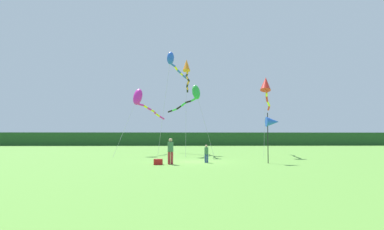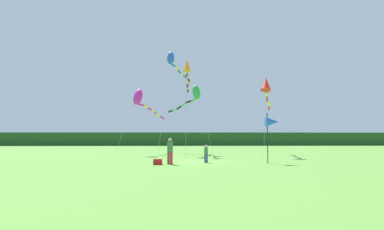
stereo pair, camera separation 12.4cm
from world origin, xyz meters
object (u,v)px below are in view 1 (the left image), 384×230
Objects in this scene: cooler_box at (158,162)px; kite_red at (266,86)px; kite_magenta at (140,99)px; kite_green at (193,95)px; person_child at (206,153)px; kite_orange at (187,70)px; person_adult at (171,150)px; kite_blue at (172,60)px; banner_flag_pole at (272,122)px.

cooler_box is 0.07× the size of kite_red.
kite_magenta is 5.69m from kite_green.
kite_orange is (-1.20, 10.21, 7.98)m from person_child.
person_adult is 0.16× the size of kite_blue.
person_child is 15.15m from kite_blue.
cooler_box is (-0.80, -0.27, -0.79)m from person_adult.
kite_magenta is at bearing 133.26° from banner_flag_pole.
kite_orange is at bearing 83.45° from person_adult.
banner_flag_pole reaches higher than cooler_box.
person_child is 0.36× the size of banner_flag_pole.
person_adult is at bearing -98.63° from kite_green.
person_child is at bearing -76.60° from kite_blue.
person_adult is at bearing -152.20° from person_child.
cooler_box is 0.07× the size of kite_green.
cooler_box is 14.96m from kite_red.
kite_orange is (4.80, -0.41, 2.99)m from kite_magenta.
person_adult is 0.18× the size of kite_orange.
kite_magenta is (-3.47, 11.96, 4.73)m from person_adult.
kite_green is (-5.12, 12.63, 3.42)m from banner_flag_pole.
kite_red is at bearing 78.35° from banner_flag_pole.
kite_red is (6.35, 7.79, 5.96)m from person_child.
kite_blue is at bearing 157.13° from kite_red.
cooler_box is 0.05× the size of kite_blue.
kite_blue reaches higher than kite_magenta.
kite_magenta is at bearing 119.44° from person_child.
banner_flag_pole is 0.36× the size of kite_orange.
kite_blue reaches higher than kite_orange.
cooler_box is at bearing -161.51° from person_adult.
person_adult is 13.32m from kite_magenta.
person_child is 13.18m from kite_magenta.
person_child is 2.19× the size of cooler_box.
kite_red is (9.68, 9.39, 6.48)m from cooler_box.
cooler_box is at bearing -173.16° from banner_flag_pole.
cooler_box is at bearing -101.74° from kite_green.
cooler_box is at bearing -77.68° from kite_magenta.
kite_blue is at bearing 91.10° from person_adult.
kite_green is (2.82, 13.58, 6.10)m from cooler_box.
kite_blue is at bearing -171.48° from kite_green.
kite_orange is (-7.55, 2.42, 2.02)m from kite_red.
person_adult is 15.80m from kite_blue.
kite_red reaches higher than kite_magenta.
cooler_box is 14.71m from kite_orange.
kite_red is 0.73× the size of kite_blue.
cooler_box is (-3.33, -1.60, -0.52)m from person_child.
kite_red is at bearing -12.91° from kite_magenta.
kite_blue is at bearing 121.01° from banner_flag_pole.
banner_flag_pole is at bearing 6.84° from cooler_box.
kite_red is 10.45m from kite_blue.
person_child is at bearing -83.31° from kite_orange.
cooler_box is 0.16× the size of banner_flag_pole.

